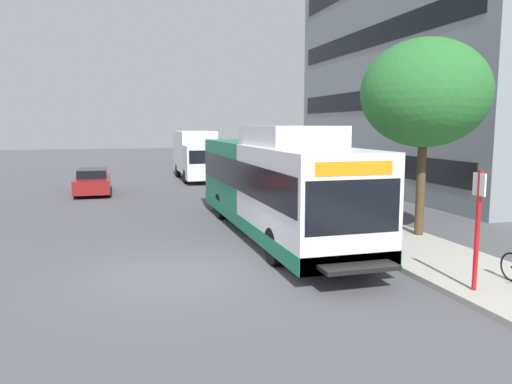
{
  "coord_description": "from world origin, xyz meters",
  "views": [
    {
      "loc": [
        -1.33,
        -12.0,
        3.68
      ],
      "look_at": [
        2.9,
        2.76,
        1.6
      ],
      "focal_mm": 34.85,
      "sensor_mm": 36.0,
      "label": 1
    }
  ],
  "objects_px": {
    "bus_stop_sign_pole": "(478,221)",
    "transit_bus": "(274,184)",
    "parked_car_far_lane": "(93,181)",
    "box_truck_background": "(196,154)",
    "street_tree_near_stop": "(425,93)"
  },
  "relations": [
    {
      "from": "box_truck_background",
      "to": "transit_bus",
      "type": "bearing_deg",
      "value": -90.72
    },
    {
      "from": "street_tree_near_stop",
      "to": "bus_stop_sign_pole",
      "type": "bearing_deg",
      "value": -112.1
    },
    {
      "from": "transit_bus",
      "to": "parked_car_far_lane",
      "type": "height_order",
      "value": "transit_bus"
    },
    {
      "from": "transit_bus",
      "to": "bus_stop_sign_pole",
      "type": "height_order",
      "value": "transit_bus"
    },
    {
      "from": "transit_bus",
      "to": "bus_stop_sign_pole",
      "type": "relative_size",
      "value": 4.71
    },
    {
      "from": "transit_bus",
      "to": "parked_car_far_lane",
      "type": "distance_m",
      "value": 13.76
    },
    {
      "from": "bus_stop_sign_pole",
      "to": "parked_car_far_lane",
      "type": "height_order",
      "value": "bus_stop_sign_pole"
    },
    {
      "from": "bus_stop_sign_pole",
      "to": "box_truck_background",
      "type": "relative_size",
      "value": 0.37
    },
    {
      "from": "street_tree_near_stop",
      "to": "box_truck_background",
      "type": "xyz_separation_m",
      "value": [
        -4.1,
        19.49,
        -2.91
      ]
    },
    {
      "from": "box_truck_background",
      "to": "bus_stop_sign_pole",
      "type": "bearing_deg",
      "value": -85.28
    },
    {
      "from": "street_tree_near_stop",
      "to": "box_truck_background",
      "type": "height_order",
      "value": "street_tree_near_stop"
    },
    {
      "from": "street_tree_near_stop",
      "to": "parked_car_far_lane",
      "type": "bearing_deg",
      "value": 126.91
    },
    {
      "from": "bus_stop_sign_pole",
      "to": "box_truck_background",
      "type": "bearing_deg",
      "value": 94.72
    },
    {
      "from": "bus_stop_sign_pole",
      "to": "transit_bus",
      "type": "bearing_deg",
      "value": 107.77
    },
    {
      "from": "bus_stop_sign_pole",
      "to": "street_tree_near_stop",
      "type": "relative_size",
      "value": 0.42
    }
  ]
}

